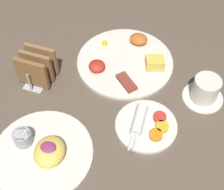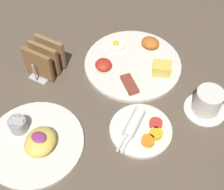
{
  "view_description": "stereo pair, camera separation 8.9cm",
  "coord_description": "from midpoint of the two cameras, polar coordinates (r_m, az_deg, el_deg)",
  "views": [
    {
      "loc": [
        0.26,
        -0.48,
        0.73
      ],
      "look_at": [
        0.08,
        0.04,
        0.03
      ],
      "focal_mm": 50.0,
      "sensor_mm": 36.0,
      "label": 1
    },
    {
      "loc": [
        0.34,
        -0.44,
        0.73
      ],
      "look_at": [
        0.08,
        0.04,
        0.03
      ],
      "focal_mm": 50.0,
      "sensor_mm": 36.0,
      "label": 2
    }
  ],
  "objects": [
    {
      "name": "plate_condiments",
      "position": [
        0.86,
        8.25,
        -6.38
      ],
      "size": [
        0.17,
        0.18,
        0.04
      ],
      "color": "silver",
      "rests_on": "ground_plane"
    },
    {
      "name": "ground_plane",
      "position": [
        0.92,
        -3.03,
        -1.17
      ],
      "size": [
        3.0,
        3.0,
        0.0
      ],
      "primitive_type": "plane",
      "color": "brown"
    },
    {
      "name": "plate_breakfast",
      "position": [
        1.01,
        6.53,
        5.83
      ],
      "size": [
        0.31,
        0.31,
        0.05
      ],
      "color": "silver",
      "rests_on": "ground_plane"
    },
    {
      "name": "toast_rack",
      "position": [
        0.97,
        -9.67,
        6.38
      ],
      "size": [
        0.1,
        0.12,
        0.1
      ],
      "color": "#B7B7BC",
      "rests_on": "ground_plane"
    },
    {
      "name": "plate_foreground",
      "position": [
        0.84,
        -11.04,
        -8.41
      ],
      "size": [
        0.26,
        0.26,
        0.06
      ],
      "color": "silver",
      "rests_on": "ground_plane"
    },
    {
      "name": "coffee_cup",
      "position": [
        0.92,
        19.74,
        -1.45
      ],
      "size": [
        0.12,
        0.12,
        0.08
      ],
      "color": "silver",
      "rests_on": "ground_plane"
    }
  ]
}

